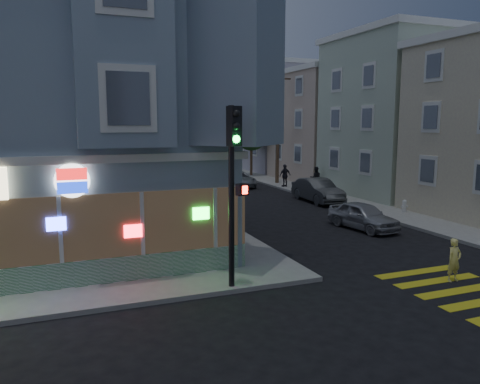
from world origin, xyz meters
TOP-DOWN VIEW (x-y plane):
  - ground at (0.00, 0.00)m, footprint 120.00×120.00m
  - sidewalk_ne at (23.00, 23.00)m, footprint 24.00×42.00m
  - corner_building at (-6.00, 10.98)m, footprint 14.60×14.60m
  - row_house_b at (19.50, 16.00)m, footprint 12.00×8.60m
  - row_house_c at (19.50, 25.00)m, footprint 12.00×8.60m
  - row_house_d at (19.50, 34.00)m, footprint 12.00×8.60m
  - utility_pole at (12.00, 24.00)m, footprint 2.20×0.30m
  - street_tree_near at (12.20, 30.00)m, footprint 3.00×3.00m
  - street_tree_far at (12.20, 38.00)m, footprint 3.00×3.00m
  - running_child at (6.95, 0.50)m, footprint 0.52×0.34m
  - pedestrian_a at (13.00, 19.51)m, footprint 1.00×0.89m
  - pedestrian_b at (11.56, 21.67)m, footprint 1.07×0.59m
  - parked_car_a at (8.73, 7.79)m, footprint 2.02×3.99m
  - parked_car_b at (10.70, 15.33)m, footprint 1.77×4.64m
  - parked_car_c at (8.60, 29.18)m, footprint 1.88×4.43m
  - parked_car_d at (8.60, 23.98)m, footprint 2.26×4.43m
  - traffic_signal at (0.00, 2.16)m, footprint 0.68×0.61m
  - fire_hydrant at (13.00, 9.89)m, footprint 0.41×0.24m

SIDE VIEW (x-z plane):
  - ground at x=0.00m, z-range 0.00..0.00m
  - sidewalk_ne at x=23.00m, z-range 0.00..0.15m
  - fire_hydrant at x=13.00m, z-range 0.17..0.87m
  - parked_car_d at x=8.60m, z-range 0.00..1.20m
  - parked_car_c at x=8.60m, z-range 0.00..1.27m
  - parked_car_a at x=8.73m, z-range 0.00..1.30m
  - running_child at x=6.95m, z-range 0.00..1.40m
  - parked_car_b at x=10.70m, z-range 0.00..1.51m
  - pedestrian_a at x=13.00m, z-range 0.15..1.83m
  - pedestrian_b at x=11.56m, z-range 0.15..1.88m
  - traffic_signal at x=0.00m, z-range 1.11..6.53m
  - street_tree_near at x=12.20m, z-range 1.29..6.59m
  - street_tree_far at x=12.20m, z-range 1.29..6.59m
  - row_house_c at x=19.50m, z-range 0.15..9.15m
  - utility_pole at x=12.00m, z-range 0.30..9.30m
  - row_house_b at x=19.50m, z-range 0.15..10.65m
  - row_house_d at x=19.50m, z-range 0.15..10.65m
  - corner_building at x=-6.00m, z-range 0.12..11.52m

